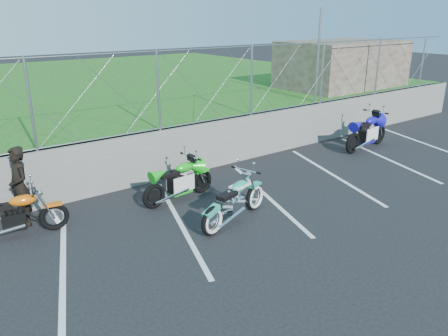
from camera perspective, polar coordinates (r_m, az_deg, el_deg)
ground at (r=8.42m, az=-2.22°, el=-9.52°), size 90.00×90.00×0.00m
retaining_wall at (r=10.99m, az=-12.71°, el=0.77°), size 30.00×0.22×1.30m
grass_field at (r=20.31m, az=-24.71°, el=7.91°), size 30.00×20.00×1.30m
stone_building at (r=18.78m, az=15.18°, el=12.99°), size 5.00×3.00×1.80m
chain_link_fence at (r=10.60m, az=-13.37°, el=9.26°), size 28.00×0.03×2.00m
sign_pole at (r=15.18m, az=12.18°, el=14.14°), size 0.08×0.08×3.00m
parking_lines at (r=9.77m, az=0.23°, el=-5.21°), size 18.29×4.31×0.01m
cruiser_turquoise at (r=9.00m, az=1.48°, el=-4.54°), size 2.04×0.77×1.04m
naked_orange at (r=9.26m, az=-25.50°, el=-5.84°), size 1.95×0.66×0.98m
sportbike_green at (r=10.07m, az=-5.81°, el=-1.88°), size 1.94×0.69×1.00m
sportbike_blue at (r=14.69m, az=18.21°, el=4.32°), size 2.24×0.80×1.16m
person_standing at (r=9.62m, az=-25.13°, el=-2.24°), size 0.48×0.65×1.65m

